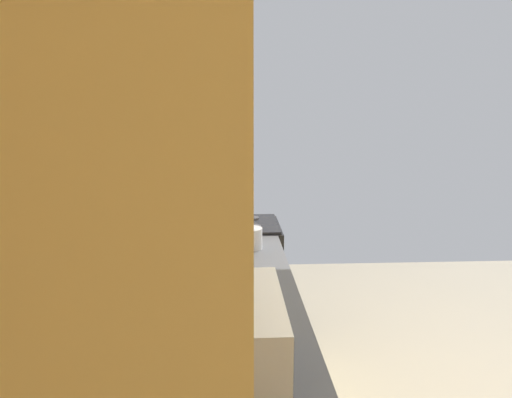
# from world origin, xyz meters

# --- Properties ---
(wall_back) EXTENTS (4.10, 0.12, 2.71)m
(wall_back) POSITION_xyz_m (0.00, 1.69, 1.36)
(wall_back) COLOR #EDBD7F
(wall_back) RESTS_ON ground_plane
(upper_cabinets) EXTENTS (2.15, 0.31, 0.62)m
(upper_cabinets) POSITION_xyz_m (-0.35, 1.48, 1.81)
(upper_cabinets) COLOR #F9DC84
(oven_range) EXTENTS (0.62, 0.67, 1.07)m
(oven_range) POSITION_xyz_m (1.58, 1.31, 0.46)
(oven_range) COLOR black
(oven_range) RESTS_ON ground_plane
(microwave) EXTENTS (0.53, 0.36, 0.28)m
(microwave) POSITION_xyz_m (-0.43, 1.35, 1.03)
(microwave) COLOR white
(microwave) RESTS_ON counter_run
(bowl) EXTENTS (0.14, 0.14, 0.06)m
(bowl) POSITION_xyz_m (0.02, 1.23, 0.93)
(bowl) COLOR gold
(bowl) RESTS_ON counter_run
(kettle) EXTENTS (0.21, 0.16, 0.16)m
(kettle) POSITION_xyz_m (0.97, 1.23, 0.96)
(kettle) COLOR #B7BABF
(kettle) RESTS_ON counter_run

